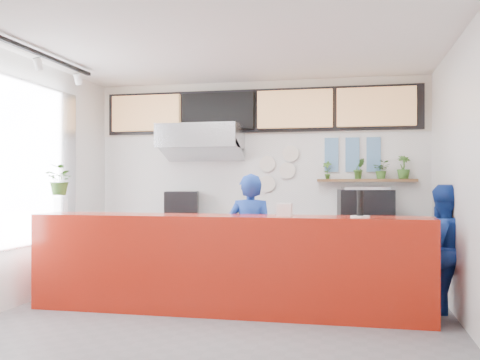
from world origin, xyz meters
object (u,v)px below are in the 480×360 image
Objects in this scene: espresso_machine at (365,206)px; staff_center at (250,239)px; pepper_mill at (360,203)px; service_counter at (226,264)px; panini_oven at (182,206)px; staff_right at (441,249)px.

espresso_machine is 1.95m from staff_center.
espresso_machine is 1.83m from pepper_mill.
pepper_mill is (1.48, -0.02, 0.70)m from service_counter.
staff_center is 5.70× the size of pepper_mill.
staff_center is at bearing 159.20° from pepper_mill.
panini_oven is (-1.11, 1.80, 0.57)m from service_counter.
staff_center is at bearing -143.10° from espresso_machine.
pepper_mill is (2.59, -1.82, 0.14)m from panini_oven.
pepper_mill is (-0.90, -0.53, 0.53)m from staff_right.
pepper_mill reaches higher than panini_oven.
service_counter is 2.46m from espresso_machine.
staff_right is 1.17m from pepper_mill.
espresso_machine reaches higher than panini_oven.
espresso_machine is 0.46× the size of staff_center.
service_counter is at bearing 67.73° from staff_center.
espresso_machine is at bearing 86.99° from pepper_mill.
staff_right is (3.49, -1.29, -0.39)m from panini_oven.
service_counter is 0.56m from staff_center.
panini_oven is at bearing 121.62° from service_counter.
panini_oven is 2.68m from espresso_machine.
panini_oven is 1.89m from staff_center.
espresso_machine is 0.50× the size of staff_right.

